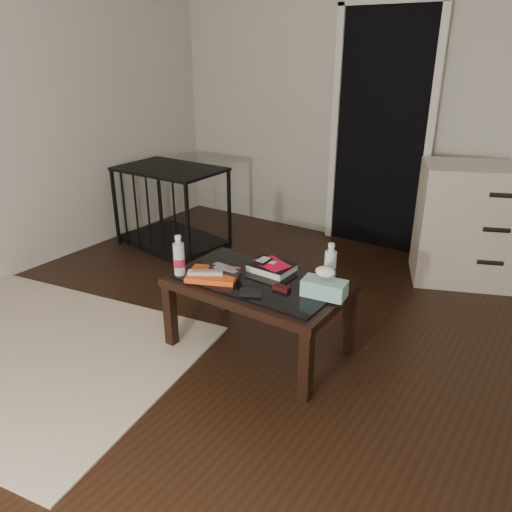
{
  "coord_description": "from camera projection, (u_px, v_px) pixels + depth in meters",
  "views": [
    {
      "loc": [
        1.13,
        -1.7,
        1.68
      ],
      "look_at": [
        -0.38,
        0.53,
        0.55
      ],
      "focal_mm": 35.0,
      "sensor_mm": 36.0,
      "label": 1
    }
  ],
  "objects": [
    {
      "name": "remote_silver",
      "position": [
        205.0,
        272.0,
        2.82
      ],
      "size": [
        0.2,
        0.15,
        0.02
      ],
      "primitive_type": "cube",
      "rotation": [
        0.0,
        0.0,
        0.56
      ],
      "color": "#B9B9BE",
      "rests_on": "magazines"
    },
    {
      "name": "room_shell",
      "position": [
        260.0,
        64.0,
        1.91
      ],
      "size": [
        5.0,
        5.0,
        5.0
      ],
      "color": "#B9B5AB",
      "rests_on": "ground"
    },
    {
      "name": "dvd_mailers",
      "position": [
        272.0,
        263.0,
        2.93
      ],
      "size": [
        0.23,
        0.2,
        0.01
      ],
      "primitive_type": "cube",
      "rotation": [
        0.0,
        0.0,
        -0.43
      ],
      "color": "red",
      "rests_on": "textbook"
    },
    {
      "name": "dresser",
      "position": [
        502.0,
        226.0,
        3.71
      ],
      "size": [
        1.3,
        0.92,
        0.9
      ],
      "rotation": [
        0.0,
        0.0,
        0.39
      ],
      "color": "beige",
      "rests_on": "ground"
    },
    {
      "name": "doorway",
      "position": [
        381.0,
        131.0,
        4.23
      ],
      "size": [
        0.9,
        0.08,
        2.07
      ],
      "color": "black",
      "rests_on": "ground"
    },
    {
      "name": "water_bottle_left",
      "position": [
        179.0,
        255.0,
        2.85
      ],
      "size": [
        0.07,
        0.07,
        0.24
      ],
      "primitive_type": "cylinder",
      "rotation": [
        0.0,
        0.0,
        0.11
      ],
      "color": "silver",
      "rests_on": "coffee_table"
    },
    {
      "name": "magazines",
      "position": [
        213.0,
        275.0,
        2.85
      ],
      "size": [
        0.34,
        0.3,
        0.03
      ],
      "primitive_type": "cube",
      "rotation": [
        0.0,
        0.0,
        0.41
      ],
      "color": "#EB4A16",
      "rests_on": "coffee_table"
    },
    {
      "name": "ground",
      "position": [
        259.0,
        405.0,
        2.53
      ],
      "size": [
        5.0,
        5.0,
        0.0
      ],
      "primitive_type": "plane",
      "color": "black",
      "rests_on": "ground"
    },
    {
      "name": "ipod",
      "position": [
        263.0,
        261.0,
        2.93
      ],
      "size": [
        0.06,
        0.1,
        0.02
      ],
      "primitive_type": "cube",
      "rotation": [
        0.0,
        0.0,
        -0.01
      ],
      "color": "black",
      "rests_on": "dvd_mailers"
    },
    {
      "name": "remote_black_back",
      "position": [
        225.0,
        268.0,
        2.88
      ],
      "size": [
        0.2,
        0.06,
        0.02
      ],
      "primitive_type": "cube",
      "rotation": [
        0.0,
        0.0,
        -0.06
      ],
      "color": "black",
      "rests_on": "magazines"
    },
    {
      "name": "rug",
      "position": [
        21.0,
        351.0,
        2.97
      ],
      "size": [
        2.22,
        1.8,
        0.01
      ],
      "primitive_type": "cube",
      "rotation": [
        0.0,
        0.0,
        0.16
      ],
      "color": "#C7B19A",
      "rests_on": "ground"
    },
    {
      "name": "water_bottle_right",
      "position": [
        330.0,
        264.0,
        2.74
      ],
      "size": [
        0.08,
        0.08,
        0.24
      ],
      "primitive_type": "cylinder",
      "rotation": [
        0.0,
        0.0,
        -0.32
      ],
      "color": "silver",
      "rests_on": "coffee_table"
    },
    {
      "name": "textbook",
      "position": [
        272.0,
        267.0,
        2.93
      ],
      "size": [
        0.26,
        0.21,
        0.05
      ],
      "primitive_type": "cube",
      "rotation": [
        0.0,
        0.0,
        -0.04
      ],
      "color": "black",
      "rests_on": "coffee_table"
    },
    {
      "name": "wallet",
      "position": [
        251.0,
        292.0,
        2.66
      ],
      "size": [
        0.14,
        0.12,
        0.02
      ],
      "primitive_type": "cube",
      "rotation": [
        0.0,
        0.0,
        0.5
      ],
      "color": "black",
      "rests_on": "coffee_table"
    },
    {
      "name": "remote_black_front",
      "position": [
        226.0,
        271.0,
        2.84
      ],
      "size": [
        0.2,
        0.06,
        0.02
      ],
      "primitive_type": "cube",
      "rotation": [
        0.0,
        0.0,
        0.04
      ],
      "color": "black",
      "rests_on": "magazines"
    },
    {
      "name": "flip_phone",
      "position": [
        282.0,
        288.0,
        2.71
      ],
      "size": [
        0.09,
        0.05,
        0.02
      ],
      "primitive_type": "cube",
      "rotation": [
        0.0,
        0.0,
        0.02
      ],
      "color": "black",
      "rests_on": "coffee_table"
    },
    {
      "name": "tissue_box",
      "position": [
        324.0,
        288.0,
        2.63
      ],
      "size": [
        0.24,
        0.15,
        0.09
      ],
      "primitive_type": "cube",
      "rotation": [
        0.0,
        0.0,
        0.13
      ],
      "color": "teal",
      "rests_on": "coffee_table"
    },
    {
      "name": "coffee_table",
      "position": [
        259.0,
        289.0,
        2.86
      ],
      "size": [
        1.0,
        0.6,
        0.46
      ],
      "color": "black",
      "rests_on": "ground"
    },
    {
      "name": "pet_crate",
      "position": [
        173.0,
        220.0,
        4.52
      ],
      "size": [
        0.99,
        0.74,
        0.71
      ],
      "rotation": [
        0.0,
        0.0,
        -0.17
      ],
      "color": "black",
      "rests_on": "ground"
    }
  ]
}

